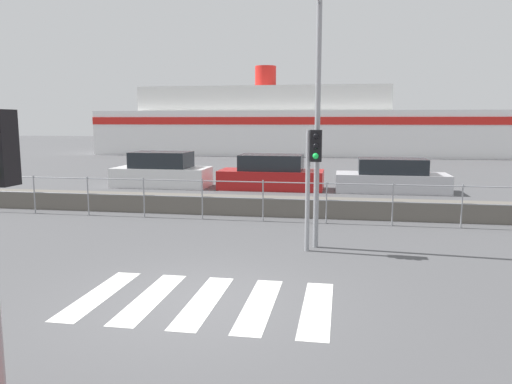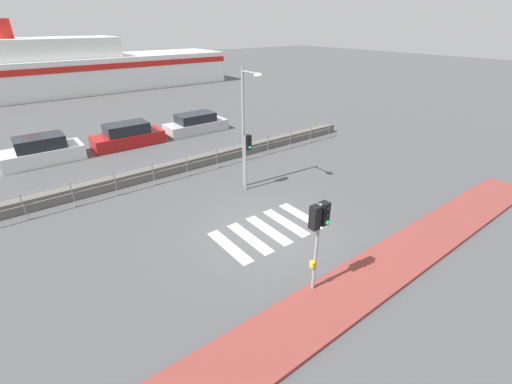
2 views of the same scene
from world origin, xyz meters
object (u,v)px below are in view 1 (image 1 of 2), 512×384
ferry_boat (306,126)px  parked_car_white (162,172)px  parked_car_red (271,174)px  parked_car_silver (392,178)px  traffic_light_far (313,163)px  streetlamp (317,92)px

ferry_boat → parked_car_white: bearing=-101.8°
ferry_boat → parked_car_red: bearing=-89.6°
ferry_boat → parked_car_red: size_ratio=8.48×
parked_car_white → parked_car_silver: 9.78m
parked_car_white → traffic_light_far: bearing=-54.1°
traffic_light_far → parked_car_red: bearing=103.2°
parked_car_white → streetlamp: bearing=-53.6°
streetlamp → ferry_boat: (-2.55, 32.25, -1.07)m
streetlamp → traffic_light_far: bearing=-124.6°
parked_car_white → parked_car_red: 4.85m
traffic_light_far → parked_car_silver: (2.62, 9.91, -1.39)m
ferry_boat → parked_car_silver: 23.08m
parked_car_silver → traffic_light_far: bearing=-104.8°
parked_car_silver → streetlamp: bearing=-104.6°
parked_car_white → parked_car_red: parked_car_white is taller
traffic_light_far → parked_car_white: traffic_light_far is taller
streetlamp → parked_car_red: size_ratio=1.26×
streetlamp → parked_car_silver: size_ratio=1.24×
ferry_boat → traffic_light_far: bearing=-85.6°
traffic_light_far → parked_car_white: size_ratio=0.64×
parked_car_white → parked_car_silver: size_ratio=0.93×
traffic_light_far → parked_car_red: size_ratio=0.61×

